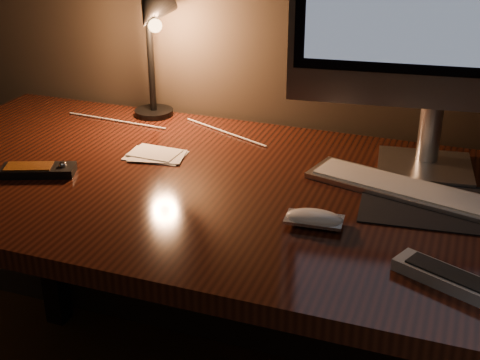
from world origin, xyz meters
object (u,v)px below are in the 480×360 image
(desk, at_px, (251,226))
(keyboard, at_px, (403,188))
(desk_lamp, at_px, (152,31))
(tv_remote, at_px, (456,281))
(media_remote, at_px, (38,170))
(mouse, at_px, (314,220))

(desk, height_order, keyboard, keyboard)
(desk, xyz_separation_m, desk_lamp, (-0.34, 0.23, 0.36))
(tv_remote, distance_m, desk_lamp, 0.97)
(tv_remote, bearing_deg, keyboard, 134.95)
(desk, xyz_separation_m, media_remote, (-0.42, -0.16, 0.14))
(tv_remote, bearing_deg, mouse, 178.55)
(keyboard, relative_size, tv_remote, 1.91)
(desk, distance_m, tv_remote, 0.55)
(keyboard, xyz_separation_m, media_remote, (-0.74, -0.18, 0.00))
(keyboard, height_order, mouse, mouse)
(desk, distance_m, desk_lamp, 0.55)
(media_remote, height_order, tv_remote, media_remote)
(desk, relative_size, tv_remote, 7.82)
(media_remote, bearing_deg, desk_lamp, 56.72)
(keyboard, distance_m, media_remote, 0.76)
(keyboard, height_order, media_remote, media_remote)
(desk, relative_size, desk_lamp, 4.66)
(desk, relative_size, keyboard, 4.09)
(tv_remote, xyz_separation_m, desk_lamp, (-0.78, 0.53, 0.22))
(keyboard, bearing_deg, mouse, -109.29)
(desk_lamp, bearing_deg, tv_remote, -48.13)
(mouse, relative_size, tv_remote, 0.51)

